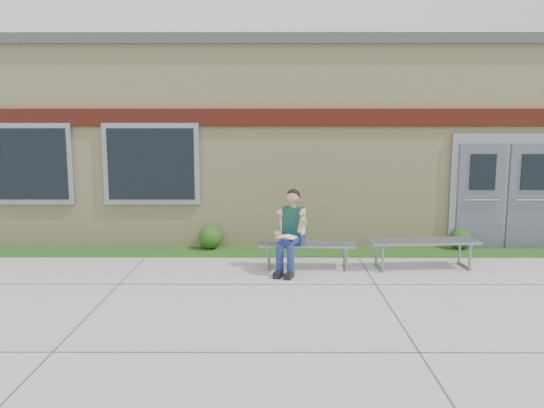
{
  "coord_description": "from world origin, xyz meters",
  "views": [
    {
      "loc": [
        -0.59,
        -7.46,
        2.44
      ],
      "look_at": [
        -0.62,
        1.7,
        1.09
      ],
      "focal_mm": 35.0,
      "sensor_mm": 36.0,
      "label": 1
    }
  ],
  "objects": [
    {
      "name": "shrub_east",
      "position": [
        3.13,
        2.85,
        0.22
      ],
      "size": [
        0.4,
        0.4,
        0.4
      ],
      "primitive_type": "sphere",
      "color": "#294913",
      "rests_on": "grass_strip"
    },
    {
      "name": "bench_left",
      "position": [
        -0.01,
        1.49,
        0.33
      ],
      "size": [
        1.68,
        0.52,
        0.43
      ],
      "rotation": [
        0.0,
        0.0,
        -0.04
      ],
      "color": "gray",
      "rests_on": "ground"
    },
    {
      "name": "grass_strip",
      "position": [
        0.0,
        2.6,
        0.01
      ],
      "size": [
        16.0,
        0.8,
        0.02
      ],
      "primitive_type": "cube",
      "color": "#294913",
      "rests_on": "ground"
    },
    {
      "name": "ground",
      "position": [
        0.0,
        0.0,
        0.0
      ],
      "size": [
        80.0,
        80.0,
        0.0
      ],
      "primitive_type": "plane",
      "color": "#9E9E99",
      "rests_on": "ground"
    },
    {
      "name": "girl",
      "position": [
        -0.3,
        1.29,
        0.71
      ],
      "size": [
        0.6,
        0.92,
        1.39
      ],
      "rotation": [
        0.0,
        0.0,
        -0.33
      ],
      "color": "navy",
      "rests_on": "ground"
    },
    {
      "name": "bench_right",
      "position": [
        1.99,
        1.49,
        0.38
      ],
      "size": [
        1.92,
        0.66,
        0.49
      ],
      "rotation": [
        0.0,
        0.0,
        0.07
      ],
      "color": "gray",
      "rests_on": "ground"
    },
    {
      "name": "school_building",
      "position": [
        -0.0,
        5.99,
        2.1
      ],
      "size": [
        16.2,
        6.22,
        4.2
      ],
      "color": "beige",
      "rests_on": "ground"
    },
    {
      "name": "shrub_mid",
      "position": [
        -1.85,
        2.85,
        0.25
      ],
      "size": [
        0.46,
        0.46,
        0.46
      ],
      "primitive_type": "sphere",
      "color": "#294913",
      "rests_on": "grass_strip"
    }
  ]
}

